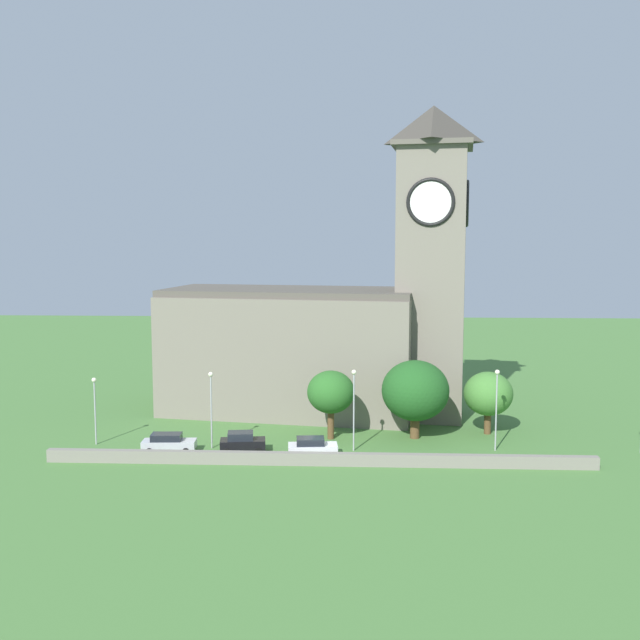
{
  "coord_description": "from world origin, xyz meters",
  "views": [
    {
      "loc": [
        2.96,
        -62.48,
        19.2
      ],
      "look_at": [
        -0.31,
        6.89,
        11.39
      ],
      "focal_mm": 40.94,
      "sensor_mm": 36.0,
      "label": 1
    }
  ],
  "objects_px": {
    "streetlamp_central": "(354,397)",
    "tree_by_tower": "(488,394)",
    "car_black": "(242,442)",
    "tree_riverside_east": "(415,391)",
    "church": "(326,328)",
    "car_silver": "(169,443)",
    "streetlamp_east_mid": "(497,397)",
    "streetlamp_west_end": "(95,399)",
    "car_white": "(312,447)",
    "tree_riverside_west": "(331,392)",
    "streetlamp_west_mid": "(211,398)"
  },
  "relations": [
    {
      "from": "church",
      "to": "tree_riverside_west",
      "type": "distance_m",
      "value": 12.0
    },
    {
      "from": "car_black",
      "to": "streetlamp_central",
      "type": "bearing_deg",
      "value": 5.22
    },
    {
      "from": "streetlamp_west_mid",
      "to": "tree_by_tower",
      "type": "xyz_separation_m",
      "value": [
        26.21,
        6.2,
        -0.74
      ]
    },
    {
      "from": "streetlamp_central",
      "to": "tree_riverside_east",
      "type": "relative_size",
      "value": 0.98
    },
    {
      "from": "streetlamp_west_mid",
      "to": "tree_riverside_west",
      "type": "xyz_separation_m",
      "value": [
        10.82,
        3.66,
        -0.19
      ]
    },
    {
      "from": "tree_riverside_east",
      "to": "church",
      "type": "bearing_deg",
      "value": 131.24
    },
    {
      "from": "streetlamp_west_mid",
      "to": "streetlamp_central",
      "type": "bearing_deg",
      "value": -0.97
    },
    {
      "from": "car_black",
      "to": "streetlamp_central",
      "type": "distance_m",
      "value": 10.85
    },
    {
      "from": "streetlamp_central",
      "to": "tree_by_tower",
      "type": "relative_size",
      "value": 1.21
    },
    {
      "from": "church",
      "to": "streetlamp_west_end",
      "type": "relative_size",
      "value": 5.39
    },
    {
      "from": "streetlamp_west_mid",
      "to": "tree_riverside_east",
      "type": "bearing_deg",
      "value": 12.8
    },
    {
      "from": "car_black",
      "to": "car_white",
      "type": "distance_m",
      "value": 6.44
    },
    {
      "from": "car_silver",
      "to": "streetlamp_west_end",
      "type": "relative_size",
      "value": 0.77
    },
    {
      "from": "car_black",
      "to": "streetlamp_east_mid",
      "type": "distance_m",
      "value": 23.3
    },
    {
      "from": "car_white",
      "to": "tree_riverside_west",
      "type": "relative_size",
      "value": 0.68
    },
    {
      "from": "streetlamp_east_mid",
      "to": "tree_riverside_east",
      "type": "bearing_deg",
      "value": 151.06
    },
    {
      "from": "car_black",
      "to": "tree_by_tower",
      "type": "bearing_deg",
      "value": 17.53
    },
    {
      "from": "streetlamp_west_mid",
      "to": "tree_by_tower",
      "type": "relative_size",
      "value": 1.15
    },
    {
      "from": "car_silver",
      "to": "car_black",
      "type": "distance_m",
      "value": 6.66
    },
    {
      "from": "car_silver",
      "to": "streetlamp_central",
      "type": "relative_size",
      "value": 0.65
    },
    {
      "from": "car_white",
      "to": "church",
      "type": "bearing_deg",
      "value": 88.22
    },
    {
      "from": "church",
      "to": "car_black",
      "type": "height_order",
      "value": "church"
    },
    {
      "from": "streetlamp_east_mid",
      "to": "tree_riverside_west",
      "type": "bearing_deg",
      "value": 167.95
    },
    {
      "from": "streetlamp_west_end",
      "to": "streetlamp_east_mid",
      "type": "distance_m",
      "value": 36.97
    },
    {
      "from": "church",
      "to": "car_black",
      "type": "distance_m",
      "value": 19.14
    },
    {
      "from": "car_white",
      "to": "car_black",
      "type": "bearing_deg",
      "value": 171.6
    },
    {
      "from": "church",
      "to": "car_silver",
      "type": "relative_size",
      "value": 7.02
    },
    {
      "from": "car_silver",
      "to": "streetlamp_east_mid",
      "type": "xyz_separation_m",
      "value": [
        29.55,
        1.85,
        4.07
      ]
    },
    {
      "from": "streetlamp_central",
      "to": "tree_by_tower",
      "type": "height_order",
      "value": "streetlamp_central"
    },
    {
      "from": "church",
      "to": "streetlamp_west_end",
      "type": "height_order",
      "value": "church"
    },
    {
      "from": "streetlamp_west_end",
      "to": "streetlamp_east_mid",
      "type": "xyz_separation_m",
      "value": [
        36.96,
        -0.28,
        0.64
      ]
    },
    {
      "from": "streetlamp_central",
      "to": "tree_by_tower",
      "type": "xyz_separation_m",
      "value": [
        13.19,
        6.42,
        -0.94
      ]
    },
    {
      "from": "streetlamp_west_end",
      "to": "car_black",
      "type": "bearing_deg",
      "value": -7.51
    },
    {
      "from": "car_silver",
      "to": "tree_by_tower",
      "type": "height_order",
      "value": "tree_by_tower"
    },
    {
      "from": "streetlamp_west_mid",
      "to": "streetlamp_central",
      "type": "relative_size",
      "value": 0.95
    },
    {
      "from": "streetlamp_east_mid",
      "to": "tree_by_tower",
      "type": "relative_size",
      "value": 1.21
    },
    {
      "from": "car_white",
      "to": "streetlamp_west_end",
      "type": "height_order",
      "value": "streetlamp_west_end"
    },
    {
      "from": "tree_by_tower",
      "to": "streetlamp_central",
      "type": "bearing_deg",
      "value": -154.04
    },
    {
      "from": "tree_by_tower",
      "to": "car_black",
      "type": "bearing_deg",
      "value": -162.47
    },
    {
      "from": "car_silver",
      "to": "tree_by_tower",
      "type": "bearing_deg",
      "value": 14.28
    },
    {
      "from": "streetlamp_central",
      "to": "tree_riverside_west",
      "type": "distance_m",
      "value": 4.48
    },
    {
      "from": "tree_riverside_east",
      "to": "car_white",
      "type": "bearing_deg",
      "value": -146.28
    },
    {
      "from": "car_silver",
      "to": "tree_riverside_east",
      "type": "bearing_deg",
      "value": 14.17
    },
    {
      "from": "car_silver",
      "to": "car_white",
      "type": "relative_size",
      "value": 1.08
    },
    {
      "from": "car_white",
      "to": "streetlamp_central",
      "type": "xyz_separation_m",
      "value": [
        3.66,
        1.86,
        4.09
      ]
    },
    {
      "from": "car_black",
      "to": "streetlamp_west_end",
      "type": "height_order",
      "value": "streetlamp_west_end"
    },
    {
      "from": "streetlamp_east_mid",
      "to": "tree_riverside_west",
      "type": "relative_size",
      "value": 1.12
    },
    {
      "from": "car_black",
      "to": "church",
      "type": "bearing_deg",
      "value": 66.36
    },
    {
      "from": "car_silver",
      "to": "streetlamp_west_mid",
      "type": "relative_size",
      "value": 0.69
    },
    {
      "from": "church",
      "to": "streetlamp_central",
      "type": "relative_size",
      "value": 4.58
    }
  ]
}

